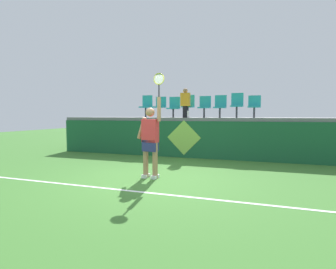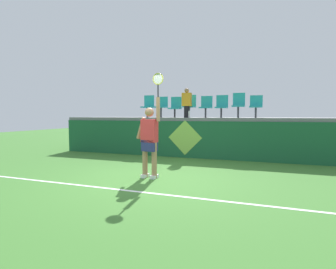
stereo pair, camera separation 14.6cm
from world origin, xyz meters
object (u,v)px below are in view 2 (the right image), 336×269
Objects in this scene: stadium_chair_3 at (190,105)px; stadium_chair_6 at (239,104)px; stadium_chair_0 at (148,105)px; stadium_chair_5 at (222,105)px; tennis_ball at (153,177)px; stadium_chair_1 at (162,106)px; stadium_chair_2 at (175,106)px; stadium_chair_4 at (206,106)px; spectator_0 at (187,102)px; stadium_chair_7 at (256,105)px; tennis_player at (150,139)px; water_bottle at (189,114)px.

stadium_chair_6 is (1.86, 0.00, 0.01)m from stadium_chair_3.
stadium_chair_0 reaches higher than stadium_chair_5.
stadium_chair_1 is (-1.51, 4.30, 1.90)m from tennis_ball.
tennis_ball is at bearing -109.64° from stadium_chair_6.
stadium_chair_2 is 1.25m from stadium_chair_4.
stadium_chair_5 is at bearing 18.79° from spectator_0.
stadium_chair_5 is 0.93× the size of stadium_chair_6.
stadium_chair_7 is at bearing -0.12° from stadium_chair_4.
stadium_chair_2 is 0.74m from spectator_0.
tennis_player is 3.02× the size of stadium_chair_1.
stadium_chair_0 is at bearing 115.35° from tennis_player.
stadium_chair_2 is 1.00× the size of stadium_chair_4.
stadium_chair_0 is 0.83× the size of spectator_0.
stadium_chair_2 is 2.46m from stadium_chair_6.
spectator_0 is (-0.32, 3.88, 1.99)m from tennis_ball.
stadium_chair_3 is (-0.32, 4.30, 1.92)m from tennis_ball.
stadium_chair_0 is at bearing 179.90° from stadium_chair_7.
stadium_chair_2 is at bearing 179.92° from stadium_chair_3.
tennis_player reaches higher than stadium_chair_3.
spectator_0 is (-1.24, -0.42, 0.11)m from stadium_chair_5.
stadium_chair_3 is (-0.21, 4.25, 0.97)m from tennis_player.
tennis_player is 2.31× the size of spectator_0.
stadium_chair_3 is at bearing 179.88° from stadium_chair_7.
tennis_ball is 4.72m from stadium_chair_3.
tennis_player is at bearing -89.08° from water_bottle.
stadium_chair_7 is at bearing -0.26° from stadium_chair_5.
tennis_ball is 0.08× the size of stadium_chair_7.
tennis_player is at bearing -95.83° from stadium_chair_4.
stadium_chair_7 is (2.15, 4.30, 1.88)m from tennis_ball.
stadium_chair_3 is at bearing 104.60° from water_bottle.
water_bottle is at bearing 92.58° from tennis_ball.
stadium_chair_1 is 1.19m from stadium_chair_3.
water_bottle is at bearing 90.92° from tennis_player.
stadium_chair_1 is at bearing 160.63° from spectator_0.
spectator_0 reaches higher than stadium_chair_6.
tennis_ball is 4.78m from stadium_chair_2.
stadium_chair_0 reaches higher than stadium_chair_3.
stadium_chair_2 is 3.07m from stadium_chair_7.
stadium_chair_7 is at bearing -0.00° from stadium_chair_1.
stadium_chair_2 is at bearing 100.82° from tennis_player.
spectator_0 reaches higher than tennis_player.
stadium_chair_6 reaches higher than stadium_chair_2.
spectator_0 reaches higher than stadium_chair_5.
spectator_0 is at bearing -90.00° from stadium_chair_3.
spectator_0 reaches higher than water_bottle.
stadium_chair_6 is 0.83× the size of spectator_0.
stadium_chair_7 is at bearing -0.11° from stadium_chair_2.
stadium_chair_1 is 1.26m from spectator_0.
stadium_chair_6 is at bearing 0.15° from stadium_chair_5.
stadium_chair_5 is at bearing 77.93° from tennis_ball.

